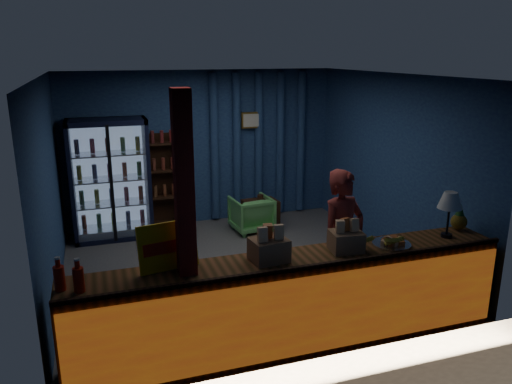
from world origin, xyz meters
TOP-DOWN VIEW (x-y plane):
  - ground at (0.00, 0.00)m, footprint 4.60×4.60m
  - room_walls at (0.00, 0.00)m, footprint 4.60×4.60m
  - counter at (0.00, -1.91)m, footprint 4.40×0.57m
  - support_post at (-1.05, -1.90)m, footprint 0.16×0.16m
  - beverage_cooler at (-1.55, 1.92)m, footprint 1.20×0.62m
  - bottle_shelf at (-0.70, 2.06)m, footprint 0.50×0.28m
  - curtain_folds at (1.00, 2.14)m, footprint 1.74×0.14m
  - framed_picture at (0.85, 2.10)m, footprint 0.36×0.04m
  - shopkeeper at (0.80, -1.37)m, footprint 0.70×0.56m
  - green_chair at (0.63, 1.44)m, footprint 0.68×0.69m
  - side_table at (0.79, 1.45)m, footprint 0.58×0.44m
  - yellow_sign at (-1.20, -1.75)m, footprint 0.56×0.21m
  - soda_bottles at (-2.05, -1.94)m, footprint 0.25×0.17m
  - snack_box_left at (-0.25, -1.87)m, footprint 0.37×0.32m
  - snack_box_centre at (0.56, -1.88)m, footprint 0.34×0.29m
  - pastry_tray at (1.09, -1.90)m, footprint 0.40×0.40m
  - banana_bunches at (0.86, -1.94)m, footprint 0.54×0.31m
  - table_lamp at (1.78, -1.89)m, footprint 0.26×0.26m
  - pineapple at (2.05, -1.74)m, footprint 0.18×0.18m

SIDE VIEW (x-z plane):
  - ground at x=0.00m, z-range 0.00..0.00m
  - side_table at x=0.79m, z-range -0.05..0.56m
  - green_chair at x=0.63m, z-range 0.00..0.58m
  - counter at x=0.00m, z-range -0.02..0.97m
  - bottle_shelf at x=-0.70m, z-range -0.01..1.59m
  - shopkeeper at x=0.80m, z-range 0.00..1.65m
  - beverage_cooler at x=-1.55m, z-range -0.02..1.88m
  - pastry_tray at x=1.09m, z-range 0.94..1.00m
  - banana_bunches at x=0.86m, z-range 0.95..1.13m
  - snack_box_centre at x=0.56m, z-range 0.90..1.23m
  - soda_bottles at x=-2.05m, z-range 0.92..1.22m
  - pineapple at x=2.05m, z-range 0.92..1.23m
  - snack_box_left at x=-0.25m, z-range 0.90..1.26m
  - yellow_sign at x=-1.20m, z-range 0.95..1.39m
  - support_post at x=-1.05m, z-range 0.00..2.60m
  - curtain_folds at x=1.00m, z-range 0.05..2.55m
  - table_lamp at x=1.78m, z-range 1.09..1.60m
  - room_walls at x=0.00m, z-range -0.73..3.87m
  - framed_picture at x=0.85m, z-range 1.61..1.89m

